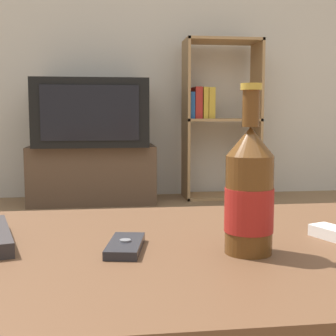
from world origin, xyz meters
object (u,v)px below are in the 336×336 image
object	(u,v)px
television	(92,113)
cell_phone	(125,246)
bookshelf	(216,116)
tv_stand	(93,174)
beer_bottle	(249,193)

from	to	relation	value
television	cell_phone	distance (m)	2.76
bookshelf	cell_phone	xyz separation A→B (m)	(-0.81, -2.83, -0.20)
tv_stand	bookshelf	world-z (taller)	bookshelf
tv_stand	beer_bottle	distance (m)	2.83
tv_stand	television	size ratio (longest dim) A/B	1.14
tv_stand	beer_bottle	bearing A→B (deg)	-83.35
television	bookshelf	xyz separation A→B (m)	(0.95, 0.09, -0.02)
tv_stand	bookshelf	bearing A→B (deg)	4.92
beer_bottle	cell_phone	xyz separation A→B (m)	(-0.19, 0.04, -0.09)
bookshelf	television	bearing A→B (deg)	-174.85
television	beer_bottle	distance (m)	2.81
cell_phone	television	bearing A→B (deg)	103.14
tv_stand	cell_phone	distance (m)	2.76
television	beer_bottle	xyz separation A→B (m)	(0.33, -2.78, -0.13)
bookshelf	beer_bottle	world-z (taller)	bookshelf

